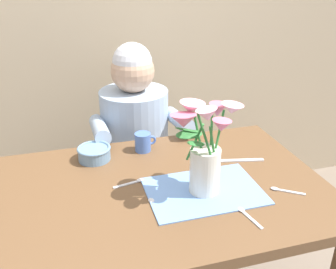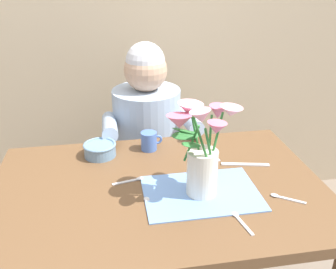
{
  "view_description": "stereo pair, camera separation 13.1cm",
  "coord_description": "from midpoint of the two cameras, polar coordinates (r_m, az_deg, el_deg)",
  "views": [
    {
      "loc": [
        -0.29,
        -1.09,
        1.48
      ],
      "look_at": [
        0.04,
        0.05,
        0.92
      ],
      "focal_mm": 39.78,
      "sensor_mm": 36.0,
      "label": 1
    },
    {
      "loc": [
        -0.16,
        -1.12,
        1.48
      ],
      "look_at": [
        0.04,
        0.05,
        0.92
      ],
      "focal_mm": 39.78,
      "sensor_mm": 36.0,
      "label": 2
    }
  ],
  "objects": [
    {
      "name": "wood_panel_backdrop",
      "position": [
        2.18,
        -3.98,
        19.09
      ],
      "size": [
        4.0,
        0.1,
        2.5
      ],
      "primitive_type": "cube",
      "color": "tan",
      "rests_on": "ground_plane"
    },
    {
      "name": "dining_table",
      "position": [
        1.41,
        1.37,
        -11.32
      ],
      "size": [
        1.2,
        0.8,
        0.74
      ],
      "color": "brown",
      "rests_on": "ground_plane"
    },
    {
      "name": "seated_person",
      "position": [
        1.97,
        -1.22,
        -2.57
      ],
      "size": [
        0.45,
        0.47,
        1.14
      ],
      "rotation": [
        0.0,
        0.0,
        0.07
      ],
      "color": "#4C4C56",
      "rests_on": "ground_plane"
    },
    {
      "name": "striped_placemat",
      "position": [
        1.32,
        7.98,
        -8.94
      ],
      "size": [
        0.4,
        0.28,
        0.0
      ],
      "primitive_type": "cube",
      "color": "#6B93D1",
      "rests_on": "dining_table"
    },
    {
      "name": "flower_vase",
      "position": [
        1.24,
        8.21,
        -2.33
      ],
      "size": [
        0.27,
        0.23,
        0.35
      ],
      "color": "silver",
      "rests_on": "dining_table"
    },
    {
      "name": "ceramic_bowl",
      "position": [
        1.55,
        -8.03,
        -2.3
      ],
      "size": [
        0.14,
        0.14,
        0.06
      ],
      "color": "#6689A8",
      "rests_on": "dining_table"
    },
    {
      "name": "dinner_knife",
      "position": [
        1.53,
        14.18,
        -4.53
      ],
      "size": [
        0.19,
        0.06,
        0.0
      ],
      "primitive_type": "cube",
      "rotation": [
        0.0,
        0.0,
        -0.22
      ],
      "color": "silver",
      "rests_on": "dining_table"
    },
    {
      "name": "tea_cup",
      "position": [
        1.58,
        -0.54,
        -1.05
      ],
      "size": [
        0.09,
        0.07,
        0.08
      ],
      "color": "#476BB7",
      "rests_on": "dining_table"
    },
    {
      "name": "spoon_0",
      "position": [
        1.26,
        0.13,
        -10.64
      ],
      "size": [
        0.04,
        0.12,
        0.01
      ],
      "color": "silver",
      "rests_on": "dining_table"
    },
    {
      "name": "spoon_1",
      "position": [
        1.37,
        19.8,
        -9.13
      ],
      "size": [
        0.11,
        0.08,
        0.01
      ],
      "color": "silver",
      "rests_on": "dining_table"
    },
    {
      "name": "spoon_2",
      "position": [
        1.59,
        8.74,
        -2.77
      ],
      "size": [
        0.05,
        0.12,
        0.01
      ],
      "color": "silver",
      "rests_on": "dining_table"
    },
    {
      "name": "spoon_3",
      "position": [
        1.23,
        13.99,
        -12.61
      ],
      "size": [
        0.04,
        0.12,
        0.01
      ],
      "color": "silver",
      "rests_on": "dining_table"
    },
    {
      "name": "spoon_4",
      "position": [
        1.38,
        -2.64,
        -7.07
      ],
      "size": [
        0.12,
        0.04,
        0.01
      ],
      "color": "silver",
      "rests_on": "dining_table"
    }
  ]
}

